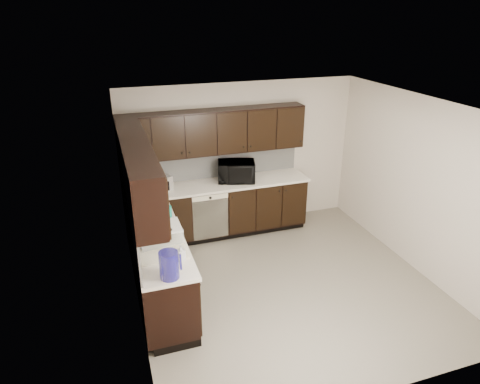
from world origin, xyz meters
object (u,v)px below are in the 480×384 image
Objects in this scene: microwave at (236,171)px; blue_pitcher at (169,265)px; sink at (161,250)px; toaster_oven at (158,184)px; storage_bin at (159,235)px.

microwave is 1.93× the size of blue_pitcher.
blue_pitcher reaches higher than sink.
microwave is 1.60× the size of toaster_oven.
storage_bin is 1.66× the size of blue_pitcher.
blue_pitcher is at bearing -105.96° from microwave.
blue_pitcher is (-0.01, -0.69, 0.21)m from sink.
microwave is at bearing -20.46° from toaster_oven.
sink is 2.65× the size of blue_pitcher.
blue_pitcher is (-0.01, -0.79, 0.05)m from storage_bin.
sink is 0.19m from storage_bin.
sink reaches higher than storage_bin.
blue_pitcher reaches higher than toaster_oven.
toaster_oven is (-1.28, -0.01, -0.05)m from microwave.
blue_pitcher is at bearing -90.61° from storage_bin.
toaster_oven is 2.41m from blue_pitcher.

